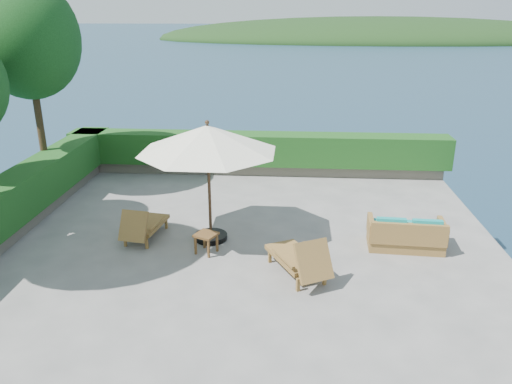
# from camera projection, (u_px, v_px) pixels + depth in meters

# --- Properties ---
(ground) EXTENTS (12.00, 12.00, 0.00)m
(ground) POSITION_uv_depth(u_px,v_px,m) (240.00, 249.00, 11.42)
(ground) COLOR gray
(ground) RESTS_ON ground
(foundation) EXTENTS (12.00, 12.00, 3.00)m
(foundation) POSITION_uv_depth(u_px,v_px,m) (241.00, 307.00, 11.95)
(foundation) COLOR #534D42
(foundation) RESTS_ON ocean
(ocean) EXTENTS (600.00, 600.00, 0.00)m
(ocean) POSITION_uv_depth(u_px,v_px,m) (242.00, 357.00, 12.45)
(ocean) COLOR #142B3F
(ocean) RESTS_ON ground
(offshore_island) EXTENTS (126.00, 57.60, 12.60)m
(offshore_island) POSITION_uv_depth(u_px,v_px,m) (377.00, 40.00, 141.88)
(offshore_island) COLOR black
(offshore_island) RESTS_ON ocean
(planter_wall_far) EXTENTS (12.00, 0.60, 0.36)m
(planter_wall_far) POSITION_uv_depth(u_px,v_px,m) (257.00, 168.00, 16.60)
(planter_wall_far) COLOR #665F52
(planter_wall_far) RESTS_ON ground
(planter_wall_left) EXTENTS (0.60, 12.00, 0.36)m
(planter_wall_left) POSITION_uv_depth(u_px,v_px,m) (4.00, 234.00, 11.73)
(planter_wall_left) COLOR #665F52
(planter_wall_left) RESTS_ON ground
(hedge_far) EXTENTS (12.40, 0.90, 1.00)m
(hedge_far) POSITION_uv_depth(u_px,v_px,m) (257.00, 149.00, 16.37)
(hedge_far) COLOR #183F12
(hedge_far) RESTS_ON planter_wall_far
(tree_far) EXTENTS (2.80, 2.80, 6.03)m
(tree_far) POSITION_uv_depth(u_px,v_px,m) (27.00, 39.00, 13.29)
(tree_far) COLOR #423119
(tree_far) RESTS_ON ground
(patio_umbrella) EXTENTS (4.19, 4.19, 2.88)m
(patio_umbrella) POSITION_uv_depth(u_px,v_px,m) (208.00, 140.00, 11.06)
(patio_umbrella) COLOR black
(patio_umbrella) RESTS_ON ground
(lounge_left) EXTENTS (0.86, 1.62, 0.89)m
(lounge_left) POSITION_uv_depth(u_px,v_px,m) (143.00, 225.00, 11.75)
(lounge_left) COLOR olive
(lounge_left) RESTS_ON ground
(lounge_right) EXTENTS (1.42, 1.85, 0.99)m
(lounge_right) POSITION_uv_depth(u_px,v_px,m) (300.00, 258.00, 10.09)
(lounge_right) COLOR olive
(lounge_right) RESTS_ON ground
(side_table) EXTENTS (0.59, 0.59, 0.47)m
(side_table) POSITION_uv_depth(u_px,v_px,m) (206.00, 237.00, 11.10)
(side_table) COLOR brown
(side_table) RESTS_ON ground
(wicker_loveseat) EXTENTS (1.74, 0.97, 0.83)m
(wicker_loveseat) POSITION_uv_depth(u_px,v_px,m) (406.00, 236.00, 11.33)
(wicker_loveseat) COLOR olive
(wicker_loveseat) RESTS_ON ground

